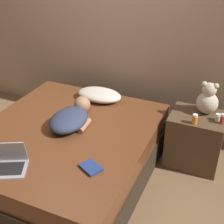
% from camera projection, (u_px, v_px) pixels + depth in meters
% --- Properties ---
extents(ground_plane, '(12.00, 12.00, 0.00)m').
position_uv_depth(ground_plane, '(68.00, 170.00, 3.33)').
color(ground_plane, brown).
extents(wall_back, '(8.00, 0.06, 2.60)m').
position_uv_depth(wall_back, '(114.00, 21.00, 3.67)').
color(wall_back, tan).
rests_on(wall_back, ground_plane).
extents(bed, '(1.69, 1.92, 0.50)m').
position_uv_depth(bed, '(66.00, 151.00, 3.21)').
color(bed, '#2D2319').
rests_on(bed, ground_plane).
extents(nightstand, '(0.55, 0.45, 0.59)m').
position_uv_depth(nightstand, '(195.00, 139.00, 3.31)').
color(nightstand, brown).
rests_on(nightstand, ground_plane).
extents(pillow, '(0.53, 0.33, 0.12)m').
position_uv_depth(pillow, '(99.00, 95.00, 3.63)').
color(pillow, beige).
rests_on(pillow, bed).
extents(person_lying, '(0.39, 0.67, 0.18)m').
position_uv_depth(person_lying, '(71.00, 117.00, 3.15)').
color(person_lying, '#2D3851').
rests_on(person_lying, bed).
extents(laptop, '(0.37, 0.35, 0.24)m').
position_uv_depth(laptop, '(8.00, 163.00, 2.57)').
color(laptop, '#9E9EA3').
rests_on(laptop, bed).
extents(teddy_bear, '(0.22, 0.22, 0.34)m').
position_uv_depth(teddy_bear, '(208.00, 100.00, 3.15)').
color(teddy_bear, beige).
rests_on(teddy_bear, nightstand).
extents(bottle_red, '(0.04, 0.04, 0.11)m').
position_uv_depth(bottle_red, '(222.00, 119.00, 3.01)').
color(bottle_red, '#B72D2D').
rests_on(bottle_red, nightstand).
extents(bottle_white, '(0.05, 0.05, 0.07)m').
position_uv_depth(bottle_white, '(218.00, 117.00, 3.07)').
color(bottle_white, white).
rests_on(bottle_white, nightstand).
extents(bottle_orange, '(0.05, 0.05, 0.10)m').
position_uv_depth(bottle_orange, '(195.00, 119.00, 3.01)').
color(bottle_orange, orange).
rests_on(bottle_orange, nightstand).
extents(book, '(0.22, 0.20, 0.02)m').
position_uv_depth(book, '(91.00, 168.00, 2.58)').
color(book, navy).
rests_on(book, bed).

